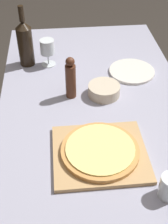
{
  "coord_description": "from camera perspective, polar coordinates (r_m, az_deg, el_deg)",
  "views": [
    {
      "loc": [
        -0.17,
        -1.09,
        1.65
      ],
      "look_at": [
        -0.07,
        -0.07,
        0.78
      ],
      "focal_mm": 50.0,
      "sensor_mm": 36.0,
      "label": 1
    }
  ],
  "objects": [
    {
      "name": "small_bowl",
      "position": [
        1.53,
        3.67,
        4.0
      ],
      "size": [
        0.16,
        0.16,
        0.06
      ],
      "color": "beige",
      "rests_on": "dining_table"
    },
    {
      "name": "wine_bottle",
      "position": [
        1.74,
        -10.72,
        12.37
      ],
      "size": [
        0.08,
        0.08,
        0.33
      ],
      "color": "black",
      "rests_on": "dining_table"
    },
    {
      "name": "dinner_plate",
      "position": [
        1.72,
        8.73,
        7.37
      ],
      "size": [
        0.24,
        0.24,
        0.01
      ],
      "color": "silver",
      "rests_on": "dining_table"
    },
    {
      "name": "wine_glass",
      "position": [
        1.73,
        -6.72,
        11.54
      ],
      "size": [
        0.08,
        0.08,
        0.15
      ],
      "color": "silver",
      "rests_on": "dining_table"
    },
    {
      "name": "dining_table",
      "position": [
        1.49,
        2.3,
        -2.02
      ],
      "size": [
        0.91,
        1.77,
        0.72
      ],
      "color": "#9393A8",
      "rests_on": "ground_plane"
    },
    {
      "name": "pepper_mill",
      "position": [
        1.47,
        -2.46,
        6.13
      ],
      "size": [
        0.05,
        0.05,
        0.21
      ],
      "color": "#4C2819",
      "rests_on": "dining_table"
    },
    {
      "name": "pizza",
      "position": [
        1.23,
        2.96,
        -6.95
      ],
      "size": [
        0.31,
        0.31,
        0.02
      ],
      "color": "#C68947",
      "rests_on": "cutting_board"
    },
    {
      "name": "cutting_board",
      "position": [
        1.24,
        2.93,
        -7.59
      ],
      "size": [
        0.37,
        0.33,
        0.02
      ],
      "color": "tan",
      "rests_on": "dining_table"
    },
    {
      "name": "ground_plane",
      "position": [
        1.99,
        1.8,
        -15.94
      ],
      "size": [
        12.0,
        12.0,
        0.0
      ],
      "primitive_type": "plane",
      "color": "#2D2823"
    }
  ]
}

